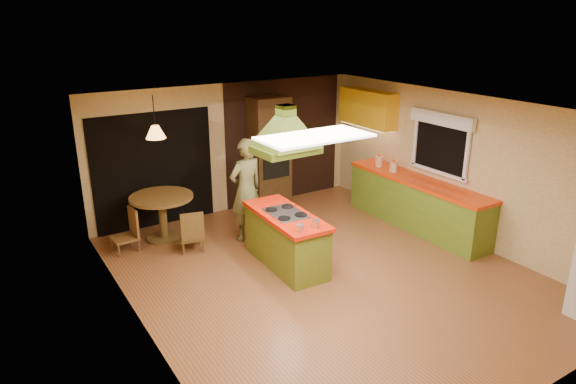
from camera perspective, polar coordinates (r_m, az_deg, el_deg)
ground at (r=7.86m, az=4.25°, el=-9.05°), size 6.50×6.50×0.00m
room_walls at (r=7.36m, az=4.49°, el=-0.44°), size 5.50×6.50×6.50m
ceiling_plane at (r=7.04m, az=4.76°, el=9.19°), size 6.50×6.50×0.00m
brick_panel at (r=10.60m, az=-0.47°, el=5.75°), size 2.64×0.03×2.50m
nook_opening at (r=9.55m, az=-14.66°, el=2.35°), size 2.20×0.03×2.10m
right_counter at (r=9.59m, az=14.06°, el=-1.22°), size 0.62×3.05×0.92m
upper_cabinets at (r=10.41m, az=8.84°, el=9.21°), size 0.34×1.40×0.70m
window_right at (r=9.28m, az=16.66°, el=6.31°), size 0.12×1.35×1.06m
fluor_panel at (r=5.45m, az=3.00°, el=6.14°), size 1.20×0.60×0.03m
kitchen_island at (r=7.94m, az=-0.23°, el=-5.23°), size 0.75×1.72×0.87m
range_hood at (r=7.37m, az=-0.25°, el=7.79°), size 0.91×0.67×0.78m
man at (r=8.71m, az=-4.67°, el=0.24°), size 0.71×0.53×1.79m
wall_oven at (r=10.13m, az=-2.15°, el=4.32°), size 0.75×0.62×2.23m
dining_table at (r=9.02m, az=-13.80°, el=-1.82°), size 1.07×1.07×0.80m
chair_left at (r=8.84m, az=-17.78°, el=-4.12°), size 0.42×0.42×0.71m
chair_near at (r=8.60m, az=-10.70°, el=-4.14°), size 0.47×0.47×0.71m
pendant_lamp at (r=8.65m, az=-14.50°, el=6.47°), size 0.39×0.39×0.21m
canister_large at (r=10.06m, az=10.09°, el=3.36°), size 0.17×0.17×0.20m
canister_medium at (r=9.79m, az=11.61°, el=2.79°), size 0.16×0.16×0.19m
canister_small at (r=9.77m, az=11.72°, el=2.66°), size 0.15×0.15×0.16m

